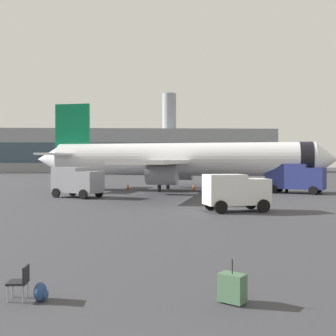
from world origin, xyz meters
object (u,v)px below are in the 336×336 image
(service_truck, at_px, (77,181))
(safety_cone_mid, at_px, (194,186))
(airplane_at_gate, at_px, (178,160))
(fuel_truck, at_px, (295,177))
(traveller_backpack, at_px, (41,292))
(rolling_suitcase, at_px, (232,288))
(gate_chair, at_px, (21,280))
(safety_cone_near, at_px, (128,186))
(cargo_van, at_px, (236,191))

(service_truck, bearing_deg, safety_cone_mid, 40.19)
(airplane_at_gate, xyz_separation_m, service_truck, (-10.33, -8.34, -2.05))
(fuel_truck, bearing_deg, service_truck, -169.57)
(traveller_backpack, bearing_deg, rolling_suitcase, -4.03)
(airplane_at_gate, relative_size, gate_chair, 41.15)
(safety_cone_near, distance_m, gate_chair, 41.71)
(cargo_van, relative_size, safety_cone_mid, 5.84)
(service_truck, bearing_deg, rolling_suitcase, -73.20)
(safety_cone_near, relative_size, safety_cone_mid, 0.87)
(airplane_at_gate, xyz_separation_m, rolling_suitcase, (-1.23, -38.48, -3.27))
(cargo_van, bearing_deg, fuel_truck, 58.40)
(fuel_truck, xyz_separation_m, safety_cone_mid, (-10.30, 6.28, -1.38))
(safety_cone_mid, bearing_deg, cargo_van, -88.40)
(airplane_at_gate, distance_m, fuel_truck, 13.17)
(gate_chair, bearing_deg, fuel_truck, 60.75)
(safety_cone_mid, xyz_separation_m, rolling_suitcase, (-3.28, -40.59, -0.01))
(service_truck, xyz_separation_m, safety_cone_near, (4.23, 12.08, -1.26))
(service_truck, height_order, safety_cone_near, service_truck)
(traveller_backpack, bearing_deg, safety_cone_mid, 78.65)
(cargo_van, relative_size, traveller_backpack, 9.78)
(fuel_truck, height_order, safety_cone_near, fuel_truck)
(fuel_truck, xyz_separation_m, gate_chair, (-18.93, -33.80, -1.27))
(cargo_van, bearing_deg, gate_chair, -117.11)
(traveller_backpack, bearing_deg, gate_chair, 162.47)
(fuel_truck, height_order, safety_cone_mid, fuel_truck)
(rolling_suitcase, bearing_deg, safety_cone_mid, 85.39)
(safety_cone_near, bearing_deg, cargo_van, -69.67)
(airplane_at_gate, height_order, service_truck, airplane_at_gate)
(cargo_van, bearing_deg, rolling_suitcase, -101.83)
(safety_cone_near, bearing_deg, airplane_at_gate, -31.54)
(airplane_at_gate, xyz_separation_m, fuel_truck, (12.35, -4.16, -1.88))
(airplane_at_gate, distance_m, safety_cone_near, 7.89)
(cargo_van, xyz_separation_m, safety_cone_mid, (-0.61, 22.02, -1.05))
(airplane_at_gate, height_order, fuel_truck, airplane_at_gate)
(airplane_at_gate, relative_size, cargo_van, 7.54)
(service_truck, bearing_deg, fuel_truck, 10.43)
(service_truck, bearing_deg, gate_chair, -82.80)
(safety_cone_near, distance_m, safety_cone_mid, 8.31)
(cargo_van, distance_m, rolling_suitcase, 19.01)
(safety_cone_near, xyz_separation_m, rolling_suitcase, (4.87, -42.22, 0.05))
(cargo_van, height_order, gate_chair, cargo_van)
(service_truck, relative_size, gate_chair, 6.09)
(fuel_truck, bearing_deg, rolling_suitcase, -111.59)
(fuel_truck, distance_m, safety_cone_mid, 12.14)
(safety_cone_near, bearing_deg, safety_cone_mid, -11.31)
(rolling_suitcase, height_order, gate_chair, rolling_suitcase)
(rolling_suitcase, height_order, traveller_backpack, rolling_suitcase)
(service_truck, height_order, rolling_suitcase, service_truck)
(airplane_at_gate, bearing_deg, safety_cone_near, 148.46)
(airplane_at_gate, bearing_deg, cargo_van, -82.39)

